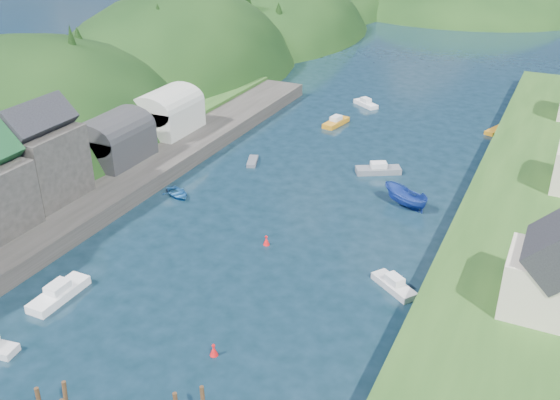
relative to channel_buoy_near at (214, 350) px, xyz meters
The scene contains 11 objects.
ground 42.29m from the channel_buoy_near, 95.08° to the left, with size 600.00×600.00×0.00m, color black.
hillside_left 83.39m from the channel_buoy_near, 125.99° to the left, with size 44.00×245.56×52.00m.
far_hills 166.53m from the channel_buoy_near, 90.87° to the left, with size 103.00×68.00×44.00m.
hill_trees 58.81m from the channel_buoy_near, 93.25° to the left, with size 91.18×146.28×12.79m.
quay_left 30.28m from the channel_buoy_near, 156.39° to the left, with size 12.00×110.00×2.00m, color #2D2B28.
terrace_left_grass 36.80m from the channel_buoy_near, 160.76° to the left, with size 12.00×110.00×2.50m, color #234719.
boat_sheds 43.32m from the channel_buoy_near, 133.70° to the left, with size 7.00×21.00×7.50m.
terrace_right 38.53m from the channel_buoy_near, 56.51° to the left, with size 16.00×120.00×2.40m, color #234719.
channel_buoy_near is the anchor object (origin of this frame).
channel_buoy_far 17.70m from the channel_buoy_near, 102.91° to the left, with size 0.70×0.70×1.10m.
moored_boats 16.82m from the channel_buoy_near, 105.33° to the left, with size 35.54×88.83×2.37m.
Camera 1 is at (25.36, -25.09, 33.58)m, focal length 40.00 mm.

